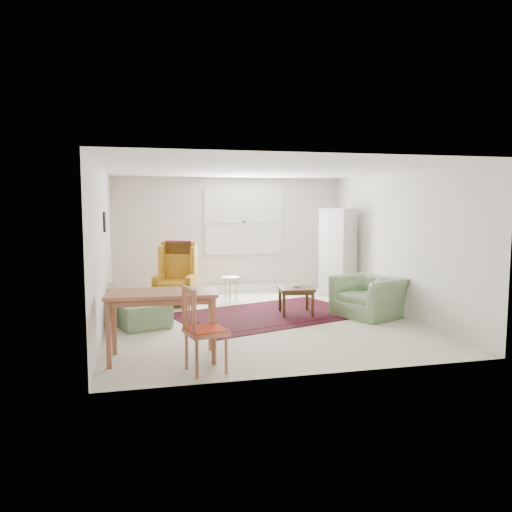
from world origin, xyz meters
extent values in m
cube|color=beige|center=(0.00, 0.00, 0.00)|extent=(5.00, 5.50, 0.01)
cube|color=white|center=(0.00, 0.00, 2.50)|extent=(5.00, 5.50, 0.01)
cube|color=silver|center=(0.00, 2.75, 1.25)|extent=(5.00, 0.04, 2.50)
cube|color=silver|center=(0.00, -2.75, 1.25)|extent=(5.00, 0.04, 2.50)
cube|color=silver|center=(-2.50, 0.00, 1.25)|extent=(0.04, 5.50, 2.50)
cube|color=silver|center=(2.50, 0.00, 1.25)|extent=(0.04, 5.50, 2.50)
cube|color=white|center=(0.30, 2.73, 1.55)|extent=(1.72, 0.06, 1.42)
cube|color=white|center=(0.30, 2.73, 1.55)|extent=(1.60, 0.02, 1.30)
cube|color=silver|center=(0.30, 2.67, 0.09)|extent=(1.60, 0.12, 0.18)
cube|color=black|center=(-2.48, 0.50, 1.65)|extent=(0.03, 0.42, 0.32)
cube|color=olive|center=(-2.46, 0.50, 1.65)|extent=(0.01, 0.34, 0.24)
imported|color=#678659|center=(-2.10, 0.53, 0.38)|extent=(1.30, 2.02, 0.76)
imported|color=#678659|center=(1.89, -0.15, 0.41)|extent=(1.28, 1.35, 0.82)
camera|label=1|loc=(-1.98, -7.96, 1.94)|focal=35.00mm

